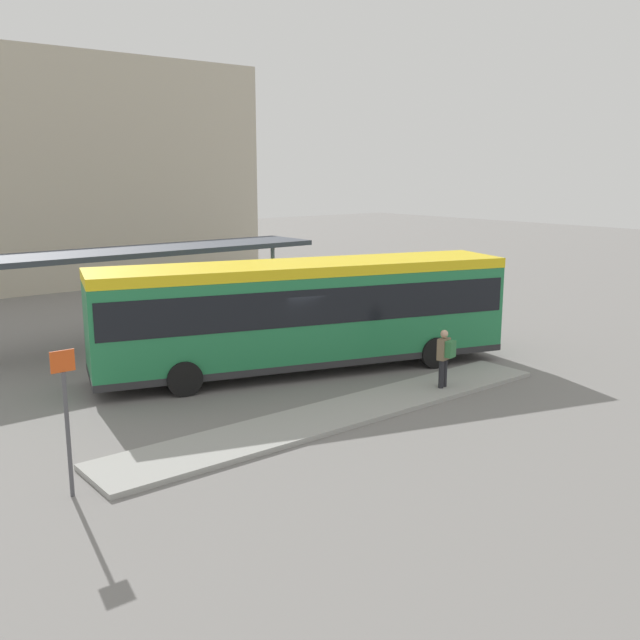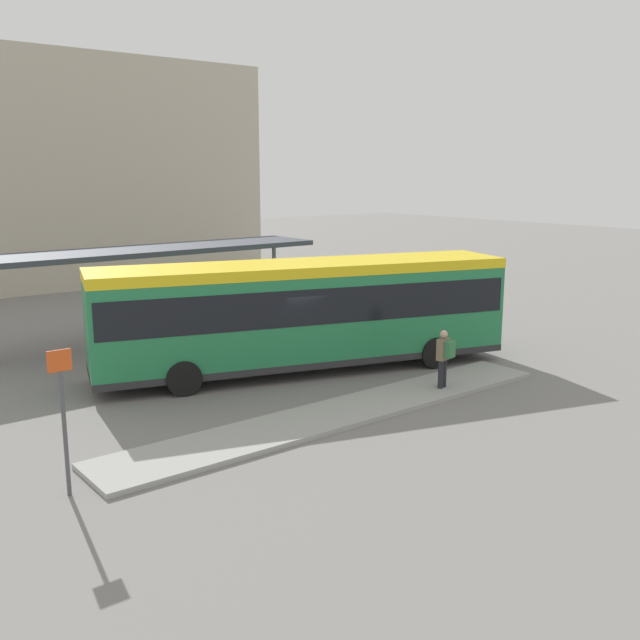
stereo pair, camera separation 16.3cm
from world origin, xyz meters
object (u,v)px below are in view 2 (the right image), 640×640
(pedestrian_waiting, at_px, (444,355))
(platform_sign, at_px, (64,416))
(bicycle_green, at_px, (392,306))
(bicycle_black, at_px, (366,300))
(bicycle_yellow, at_px, (380,303))
(city_bus, at_px, (304,308))
(potted_planter_near_shelter, at_px, (261,317))

(pedestrian_waiting, xyz_separation_m, platform_sign, (-10.27, 0.02, 0.52))
(bicycle_green, bearing_deg, bicycle_black, 178.00)
(bicycle_green, xyz_separation_m, bicycle_yellow, (0.07, 0.80, 0.02))
(bicycle_yellow, xyz_separation_m, bicycle_black, (-0.09, 0.80, 0.02))
(pedestrian_waiting, height_order, bicycle_green, pedestrian_waiting)
(pedestrian_waiting, height_order, bicycle_yellow, pedestrian_waiting)
(city_bus, distance_m, bicycle_yellow, 10.00)
(potted_planter_near_shelter, bearing_deg, bicycle_green, 2.58)
(bicycle_yellow, distance_m, bicycle_black, 0.80)
(pedestrian_waiting, xyz_separation_m, potted_planter_near_shelter, (-0.34, 8.44, -0.26))
(potted_planter_near_shelter, bearing_deg, city_bus, -107.09)
(bicycle_green, relative_size, platform_sign, 0.55)
(bicycle_yellow, height_order, bicycle_black, bicycle_black)
(pedestrian_waiting, relative_size, bicycle_black, 0.92)
(city_bus, xyz_separation_m, potted_planter_near_shelter, (1.34, 4.35, -1.14))
(potted_planter_near_shelter, xyz_separation_m, platform_sign, (-9.92, -8.42, 0.77))
(city_bus, distance_m, platform_sign, 9.51)
(city_bus, bearing_deg, potted_planter_near_shelter, 90.30)
(bicycle_green, bearing_deg, bicycle_yellow, 172.46)
(bicycle_yellow, bearing_deg, platform_sign, 123.68)
(bicycle_green, height_order, bicycle_yellow, bicycle_yellow)
(bicycle_green, bearing_deg, potted_planter_near_shelter, -90.30)
(city_bus, height_order, bicycle_black, city_bus)
(city_bus, distance_m, bicycle_black, 10.38)
(city_bus, height_order, potted_planter_near_shelter, city_bus)
(bicycle_green, bearing_deg, pedestrian_waiting, -39.46)
(pedestrian_waiting, bearing_deg, platform_sign, 77.18)
(platform_sign, bearing_deg, bicycle_yellow, 29.52)
(pedestrian_waiting, bearing_deg, potted_planter_near_shelter, -10.38)
(pedestrian_waiting, height_order, bicycle_black, pedestrian_waiting)
(bicycle_black, relative_size, platform_sign, 0.62)
(pedestrian_waiting, relative_size, platform_sign, 0.57)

